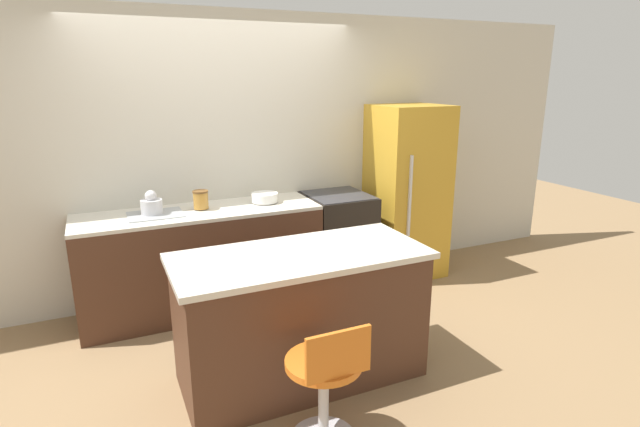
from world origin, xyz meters
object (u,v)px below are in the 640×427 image
at_px(stool_chair, 326,386).
at_px(mixing_bowl, 265,197).
at_px(refrigerator, 407,192).
at_px(oven_range, 338,240).
at_px(kettle, 151,205).

bearing_deg(stool_chair, mixing_bowl, 80.47).
distance_m(refrigerator, stool_chair, 2.79).
distance_m(oven_range, refrigerator, 0.89).
height_order(refrigerator, mixing_bowl, refrigerator).
height_order(oven_range, mixing_bowl, mixing_bowl).
height_order(oven_range, stool_chair, oven_range).
xyz_separation_m(refrigerator, stool_chair, (-1.86, -2.02, -0.49)).
bearing_deg(stool_chair, refrigerator, 47.31).
relative_size(stool_chair, kettle, 3.99).
distance_m(oven_range, kettle, 1.80).
distance_m(oven_range, stool_chair, 2.30).
bearing_deg(oven_range, stool_chair, -118.04).
bearing_deg(refrigerator, oven_range, 179.54).
distance_m(refrigerator, kettle, 2.51).
height_order(oven_range, kettle, kettle).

